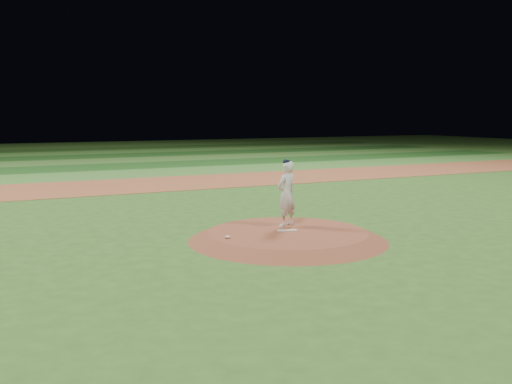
# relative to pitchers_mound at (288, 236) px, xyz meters

# --- Properties ---
(ground) EXTENTS (120.00, 120.00, 0.00)m
(ground) POSITION_rel_pitchers_mound_xyz_m (0.00, 0.00, -0.12)
(ground) COLOR #315F1F
(ground) RESTS_ON ground
(infield_dirt_band) EXTENTS (70.00, 6.00, 0.02)m
(infield_dirt_band) POSITION_rel_pitchers_mound_xyz_m (0.00, 14.00, -0.12)
(infield_dirt_band) COLOR brown
(infield_dirt_band) RESTS_ON ground
(outfield_stripe_0) EXTENTS (70.00, 5.00, 0.02)m
(outfield_stripe_0) POSITION_rel_pitchers_mound_xyz_m (0.00, 19.50, -0.12)
(outfield_stripe_0) COLOR #3B762B
(outfield_stripe_0) RESTS_ON ground
(outfield_stripe_1) EXTENTS (70.00, 5.00, 0.02)m
(outfield_stripe_1) POSITION_rel_pitchers_mound_xyz_m (0.00, 24.50, -0.12)
(outfield_stripe_1) COLOR #1A4A17
(outfield_stripe_1) RESTS_ON ground
(outfield_stripe_2) EXTENTS (70.00, 5.00, 0.02)m
(outfield_stripe_2) POSITION_rel_pitchers_mound_xyz_m (0.00, 29.50, -0.12)
(outfield_stripe_2) COLOR #386725
(outfield_stripe_2) RESTS_ON ground
(outfield_stripe_3) EXTENTS (70.00, 5.00, 0.02)m
(outfield_stripe_3) POSITION_rel_pitchers_mound_xyz_m (0.00, 34.50, -0.12)
(outfield_stripe_3) COLOR #194315
(outfield_stripe_3) RESTS_ON ground
(outfield_stripe_4) EXTENTS (70.00, 5.00, 0.02)m
(outfield_stripe_4) POSITION_rel_pitchers_mound_xyz_m (0.00, 39.50, -0.12)
(outfield_stripe_4) COLOR #356525
(outfield_stripe_4) RESTS_ON ground
(outfield_stripe_5) EXTENTS (70.00, 5.00, 0.02)m
(outfield_stripe_5) POSITION_rel_pitchers_mound_xyz_m (0.00, 44.50, -0.12)
(outfield_stripe_5) COLOR #1E4315
(outfield_stripe_5) RESTS_ON ground
(pitchers_mound) EXTENTS (5.50, 5.50, 0.25)m
(pitchers_mound) POSITION_rel_pitchers_mound_xyz_m (0.00, 0.00, 0.00)
(pitchers_mound) COLOR brown
(pitchers_mound) RESTS_ON ground
(pitching_rubber) EXTENTS (0.57, 0.32, 0.03)m
(pitching_rubber) POSITION_rel_pitchers_mound_xyz_m (0.00, 0.05, 0.14)
(pitching_rubber) COLOR silver
(pitching_rubber) RESTS_ON pitchers_mound
(rosin_bag) EXTENTS (0.14, 0.14, 0.08)m
(rosin_bag) POSITION_rel_pitchers_mound_xyz_m (-1.85, -0.10, 0.16)
(rosin_bag) COLOR silver
(rosin_bag) RESTS_ON pitchers_mound
(pitcher_on_mound) EXTENTS (0.80, 0.67, 1.94)m
(pitcher_on_mound) POSITION_rel_pitchers_mound_xyz_m (0.33, 0.68, 1.08)
(pitcher_on_mound) COLOR silver
(pitcher_on_mound) RESTS_ON pitchers_mound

